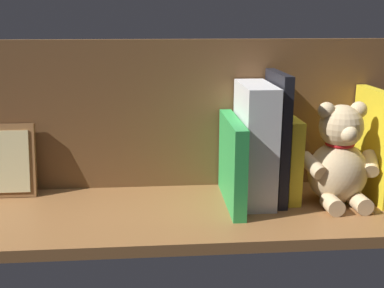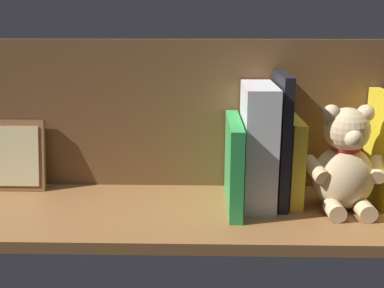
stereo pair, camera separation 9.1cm
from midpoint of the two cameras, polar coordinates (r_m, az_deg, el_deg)
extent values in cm
cube|color=brown|center=(95.33, -2.75, -8.38)|extent=(105.39, 31.52, 2.20)
cube|color=brown|center=(102.99, -3.12, 3.56)|extent=(105.39, 1.50, 32.54)
cube|color=yellow|center=(103.15, 18.97, -0.06)|extent=(2.21, 17.14, 22.67)
ellipsoid|color=#D1B284|center=(98.81, 14.81, -3.40)|extent=(12.32, 11.08, 12.71)
sphere|color=#D1B284|center=(96.25, 15.19, 2.05)|extent=(8.74, 8.74, 8.74)
sphere|color=#D1B284|center=(96.82, 17.14, 3.96)|extent=(3.38, 3.38, 3.38)
sphere|color=#D1B284|center=(94.46, 13.47, 3.96)|extent=(3.38, 3.38, 3.38)
sphere|color=beige|center=(93.04, 15.97, 1.13)|extent=(3.38, 3.38, 3.38)
cylinder|color=#D1B284|center=(99.03, 18.49, -2.29)|extent=(4.82, 6.87, 4.70)
cylinder|color=#D1B284|center=(94.75, 11.81, -2.59)|extent=(5.05, 6.90, 4.70)
cylinder|color=#D1B284|center=(96.75, 17.33, -6.94)|extent=(3.49, 4.84, 3.38)
cylinder|color=#D1B284|center=(94.69, 14.12, -7.19)|extent=(3.49, 4.84, 3.38)
torus|color=red|center=(97.07, 15.05, 0.05)|extent=(5.93, 5.93, 0.99)
cube|color=yellow|center=(99.58, 9.02, -1.57)|extent=(2.66, 14.18, 17.21)
cube|color=black|center=(97.10, 7.61, 0.88)|extent=(1.91, 15.55, 26.42)
cube|color=silver|center=(95.93, 4.98, 0.10)|extent=(6.24, 16.58, 24.23)
cube|color=green|center=(94.35, 2.18, -2.21)|extent=(2.55, 20.63, 17.59)
cube|color=brown|center=(108.35, -24.48, -1.92)|extent=(14.20, 4.10, 15.57)
cube|color=beige|center=(107.70, -24.60, -2.03)|extent=(11.93, 2.81, 12.95)
camera|label=1|loc=(0.05, -92.86, -0.78)|focal=43.79mm
camera|label=2|loc=(0.05, 87.14, 0.78)|focal=43.79mm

